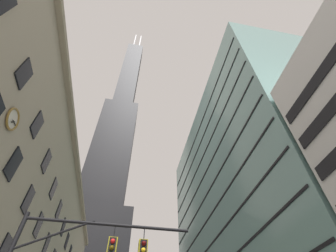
# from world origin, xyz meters

# --- Properties ---
(dark_skyscraper) EXTENTS (23.94, 23.94, 202.57)m
(dark_skyscraper) POSITION_xyz_m (-12.15, 77.05, 58.05)
(dark_skyscraper) COLOR black
(dark_skyscraper) RESTS_ON ground
(glass_office_midrise) EXTENTS (17.56, 45.09, 45.89)m
(glass_office_midrise) POSITION_xyz_m (19.73, 28.10, 22.94)
(glass_office_midrise) COLOR gray
(glass_office_midrise) RESTS_ON ground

